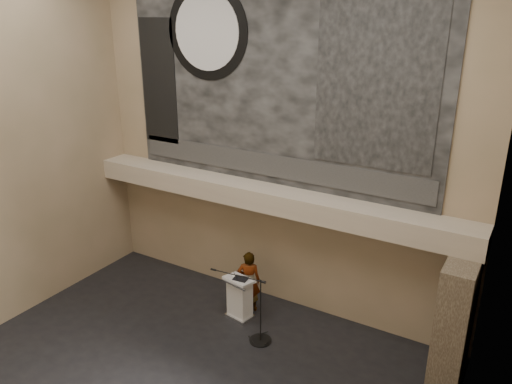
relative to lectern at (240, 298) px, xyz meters
The scene contains 17 objects.
wall_back 3.91m from the lectern, 81.81° to the left, with size 10.00×0.02×8.50m, color #827353.
wall_right 6.93m from the lectern, 27.75° to the right, with size 0.02×8.00×8.50m, color #827353.
soffit 2.56m from the lectern, 78.15° to the left, with size 10.00×0.80×0.50m, color tan.
sprinkler_left 2.68m from the lectern, 149.85° to the left, with size 0.04×0.04×0.06m, color #B2893D.
sprinkler_right 3.08m from the lectern, 21.56° to the left, with size 0.04×0.04×0.06m, color #B2893D.
banner 5.30m from the lectern, 81.62° to the left, with size 8.00×0.05×5.00m, color black.
banner_text_strip 3.33m from the lectern, 81.34° to the left, with size 7.76×0.02×0.55m, color #2C2C2C.
banner_clock_rim 6.47m from the lectern, 143.35° to the left, with size 2.30×2.30×0.02m, color black.
banner_clock_face 6.47m from the lectern, 143.81° to the left, with size 1.84×1.84×0.02m, color silver.
banner_building_print 5.97m from the lectern, 24.97° to the left, with size 2.60×0.02×3.60m, color black.
banner_brick_print 5.94m from the lectern, 159.49° to the left, with size 1.10×0.02×3.20m, color black.
stone_pier 4.92m from the lectern, ahead, with size 0.60×1.40×2.70m, color #46392B.
lectern is the anchor object (origin of this frame).
binder 0.57m from the lectern, 39.98° to the right, with size 0.33×0.27×0.04m, color black.
papers 0.56m from the lectern, 145.89° to the right, with size 0.23×0.32×0.01m, color white.
speaker_person 0.49m from the lectern, 89.52° to the left, with size 0.59×0.39×1.61m, color silver.
mic_stand 1.08m from the lectern, 32.68° to the right, with size 1.52×0.52×1.61m.
Camera 1 is at (5.58, -6.13, 7.21)m, focal length 35.00 mm.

